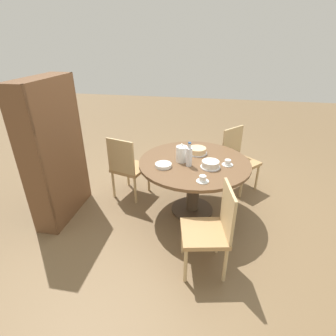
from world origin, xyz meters
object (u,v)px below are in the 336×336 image
(cup_c, at_px, (182,149))
(cake_second, at_px, (210,164))
(chair_a, at_px, (238,158))
(chair_c, at_px, (211,228))
(cup_a, at_px, (228,163))
(chair_b, at_px, (128,166))
(coffee_pot, at_px, (182,153))
(cup_b, at_px, (203,179))
(cake_main, at_px, (197,151))
(water_bottle, at_px, (189,156))
(bookshelf, at_px, (56,154))

(cup_c, bearing_deg, cake_second, -138.58)
(chair_a, height_order, chair_c, same)
(cake_second, distance_m, cup_a, 0.22)
(chair_b, relative_size, coffee_pot, 3.89)
(chair_b, relative_size, cup_b, 6.82)
(cake_main, bearing_deg, coffee_pot, 148.20)
(water_bottle, bearing_deg, chair_c, -158.59)
(chair_c, relative_size, cup_b, 6.82)
(chair_b, height_order, coffee_pot, coffee_pot)
(cake_main, height_order, cup_a, cake_main)
(chair_a, height_order, cup_b, chair_a)
(bookshelf, height_order, cake_second, bookshelf)
(chair_a, xyz_separation_m, cake_second, (-0.87, 0.38, 0.28))
(bookshelf, bearing_deg, chair_a, 116.15)
(water_bottle, distance_m, cup_a, 0.46)
(chair_a, distance_m, water_bottle, 1.13)
(chair_b, distance_m, coffee_pot, 0.87)
(chair_a, distance_m, bookshelf, 2.44)
(chair_b, relative_size, cake_second, 3.94)
(chair_b, height_order, chair_c, same)
(chair_c, distance_m, cake_second, 0.82)
(coffee_pot, bearing_deg, cake_second, -107.41)
(chair_b, xyz_separation_m, cake_second, (-0.33, -1.11, 0.28))
(chair_a, relative_size, cake_main, 3.54)
(chair_b, xyz_separation_m, coffee_pot, (-0.22, -0.76, 0.34))
(coffee_pot, height_order, cup_a, coffee_pot)
(coffee_pot, xyz_separation_m, cup_c, (0.32, 0.04, -0.08))
(cup_a, bearing_deg, cup_b, 149.35)
(chair_b, bearing_deg, cup_c, -155.86)
(cup_a, relative_size, cup_b, 1.00)
(chair_c, distance_m, coffee_pot, 1.03)
(chair_b, bearing_deg, cup_b, 163.35)
(cup_c, bearing_deg, cup_a, -119.93)
(bookshelf, bearing_deg, cup_c, 114.00)
(chair_a, xyz_separation_m, cup_c, (-0.44, 0.77, 0.27))
(coffee_pot, bearing_deg, cup_b, -148.02)
(bookshelf, bearing_deg, water_bottle, 97.30)
(chair_b, height_order, water_bottle, water_bottle)
(chair_c, distance_m, cup_c, 1.31)
(water_bottle, bearing_deg, chair_b, 69.64)
(cup_a, bearing_deg, chair_c, 171.10)
(chair_a, distance_m, cup_a, 0.84)
(chair_a, xyz_separation_m, coffee_pot, (-0.76, 0.73, 0.34))
(coffee_pot, bearing_deg, chair_b, 74.14)
(chair_a, distance_m, chair_b, 1.59)
(cake_second, xyz_separation_m, cup_a, (0.10, -0.19, -0.01))
(chair_b, distance_m, water_bottle, 0.99)
(chair_a, bearing_deg, chair_c, -149.32)
(cup_b, bearing_deg, cup_c, 22.25)
(water_bottle, height_order, cake_main, water_bottle)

